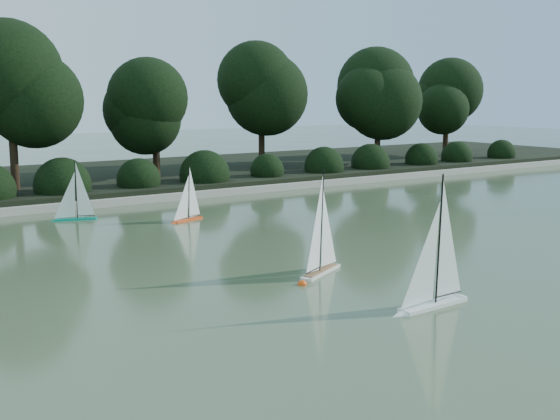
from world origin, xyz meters
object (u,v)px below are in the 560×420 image
object	(u,v)px
sailboat_orange	(185,212)
sailboat_teal	(72,210)
race_buoy	(302,285)
sailboat_white_a	(428,287)
sailboat_white_b	(324,255)

from	to	relation	value
sailboat_orange	sailboat_teal	world-z (taller)	sailboat_teal
race_buoy	sailboat_teal	bearing A→B (deg)	98.81
sailboat_white_a	sailboat_orange	bearing A→B (deg)	88.16
sailboat_teal	race_buoy	distance (m)	6.94
sailboat_orange	race_buoy	world-z (taller)	sailboat_orange
sailboat_teal	race_buoy	size ratio (longest dim) A/B	10.08
sailboat_white_a	sailboat_orange	xyz separation A→B (m)	(0.23, 7.18, -0.08)
sailboat_white_b	race_buoy	distance (m)	0.83
sailboat_white_b	sailboat_orange	xyz separation A→B (m)	(0.20, 5.02, -0.06)
sailboat_teal	race_buoy	bearing A→B (deg)	-81.19
sailboat_teal	race_buoy	xyz separation A→B (m)	(1.06, -6.85, -0.21)
sailboat_white_b	sailboat_teal	size ratio (longest dim) A/B	1.22
sailboat_orange	sailboat_white_a	bearing A→B (deg)	-91.84
sailboat_orange	sailboat_teal	xyz separation A→B (m)	(-1.95, 1.44, 0.01)
sailboat_white_a	sailboat_white_b	xyz separation A→B (m)	(0.03, 2.16, -0.02)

